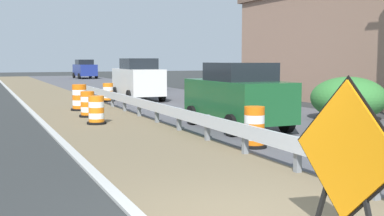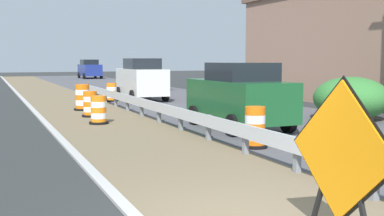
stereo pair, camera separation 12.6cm
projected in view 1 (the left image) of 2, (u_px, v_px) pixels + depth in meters
The scene contains 13 objects.
median_dirt_strip at pixel (285, 214), 6.92m from camera, with size 3.74×120.00×0.01m, color #706047.
guardrail_median at pixel (295, 146), 9.40m from camera, with size 0.18×42.74×0.71m.
warning_sign_diamond at pixel (345, 157), 5.64m from camera, with size 0.13×1.74×2.01m.
traffic_barrel_nearest at pixel (254, 129), 12.08m from camera, with size 0.63×0.63×1.02m.
traffic_barrel_close at pixel (96, 112), 16.46m from camera, with size 0.65×0.65×0.96m.
traffic_barrel_mid at pixel (88, 105), 18.51m from camera, with size 0.64×0.64×0.97m.
traffic_barrel_far at pixel (79, 99), 20.88m from camera, with size 0.74×0.74×1.11m.
traffic_barrel_farther at pixel (108, 93), 25.29m from camera, with size 0.66×0.66×0.95m.
car_lead_near_lane at pixel (238, 96), 15.37m from camera, with size 2.08×4.18×2.08m.
car_trailing_near_lane at pixel (85, 69), 55.45m from camera, with size 2.19×4.46×2.14m.
car_lead_far_lane at pixel (138, 79), 26.14m from camera, with size 2.03×4.53×2.23m.
car_mid_far_lane at pixel (143, 76), 35.82m from camera, with size 1.94×4.68×1.95m.
bush_roadside at pixel (348, 98), 17.65m from camera, with size 2.69×2.69×1.56m, color #337533.
Camera 1 is at (-3.24, -5.64, 2.19)m, focal length 45.74 mm.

